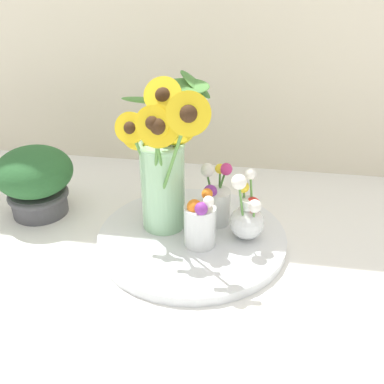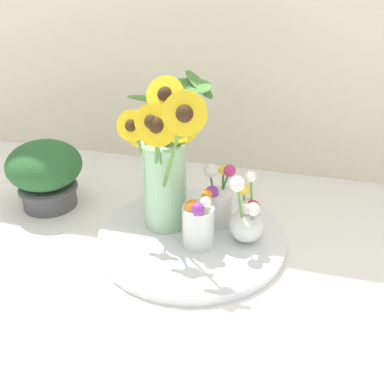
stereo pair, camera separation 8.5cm
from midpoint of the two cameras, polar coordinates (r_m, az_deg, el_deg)
ground_plane at (r=1.03m, az=-1.47°, el=-7.92°), size 6.00×6.00×0.00m
serving_tray at (r=1.06m, az=-2.29°, el=-5.89°), size 0.44×0.44×0.02m
mason_jar_sunflowers at (r=1.01m, az=-6.11°, el=3.57°), size 0.25×0.26×0.37m
vase_small_center at (r=0.99m, az=-1.31°, el=-3.94°), size 0.07×0.09×0.13m
vase_bulb_right at (r=1.01m, az=4.65°, el=-3.06°), size 0.08×0.09×0.17m
vase_small_back at (r=1.07m, az=0.85°, el=-1.01°), size 0.08×0.08×0.15m
potted_plant at (r=1.22m, az=-21.19°, el=1.48°), size 0.19×0.19×0.18m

